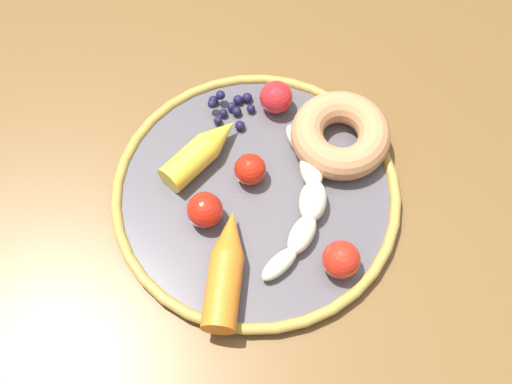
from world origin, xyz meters
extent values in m
plane|color=#3C3746|center=(0.00, 0.00, 0.00)|extent=(6.00, 6.00, 0.00)
cube|color=brown|center=(0.00, 0.00, 0.72)|extent=(1.00, 0.96, 0.03)
cube|color=brown|center=(-0.44, -0.42, 0.35)|extent=(0.05, 0.05, 0.70)
cylinder|color=#504B50|center=(-0.01, 0.01, 0.74)|extent=(0.31, 0.31, 0.01)
torus|color=#B3903C|center=(-0.01, 0.01, 0.74)|extent=(0.32, 0.32, 0.01)
ellipsoid|color=#F0EABF|center=(0.06, 0.08, 0.75)|extent=(0.05, 0.03, 0.02)
ellipsoid|color=#F0EABF|center=(0.02, 0.08, 0.76)|extent=(0.05, 0.03, 0.02)
ellipsoid|color=#F0EABF|center=(-0.02, 0.08, 0.76)|extent=(0.06, 0.04, 0.03)
ellipsoid|color=#F0EABF|center=(-0.06, 0.06, 0.76)|extent=(0.05, 0.05, 0.02)
ellipsoid|color=#F0EABF|center=(-0.08, 0.03, 0.75)|extent=(0.04, 0.05, 0.02)
cylinder|color=orange|center=(0.12, 0.04, 0.76)|extent=(0.09, 0.06, 0.04)
cone|color=orange|center=(0.06, 0.02, 0.76)|extent=(0.06, 0.05, 0.04)
cylinder|color=yellow|center=(0.00, -0.07, 0.76)|extent=(0.07, 0.05, 0.03)
cone|color=yellow|center=(-0.05, -0.05, 0.76)|extent=(0.05, 0.04, 0.03)
torus|color=tan|center=(-0.11, 0.07, 0.76)|extent=(0.13, 0.13, 0.04)
sphere|color=#191638|center=(-0.09, -0.05, 0.75)|extent=(0.01, 0.01, 0.01)
sphere|color=#191638|center=(-0.11, -0.06, 0.75)|extent=(0.01, 0.01, 0.01)
sphere|color=#191638|center=(-0.09, -0.06, 0.75)|extent=(0.01, 0.01, 0.01)
sphere|color=#191638|center=(-0.08, -0.07, 0.75)|extent=(0.01, 0.01, 0.01)
sphere|color=#191638|center=(-0.10, -0.04, 0.75)|extent=(0.01, 0.01, 0.01)
sphere|color=#191638|center=(-0.07, -0.07, 0.75)|extent=(0.01, 0.01, 0.01)
sphere|color=#191638|center=(-0.09, -0.08, 0.75)|extent=(0.01, 0.01, 0.01)
sphere|color=#191638|center=(-0.08, -0.04, 0.75)|extent=(0.01, 0.01, 0.01)
sphere|color=#191638|center=(-0.11, -0.05, 0.75)|extent=(0.01, 0.01, 0.01)
sphere|color=#191638|center=(-0.10, -0.08, 0.76)|extent=(0.01, 0.01, 0.01)
sphere|color=#191638|center=(-0.08, -0.08, 0.76)|extent=(0.01, 0.01, 0.01)
sphere|color=red|center=(0.03, 0.13, 0.76)|extent=(0.04, 0.04, 0.04)
sphere|color=red|center=(0.04, -0.02, 0.76)|extent=(0.04, 0.04, 0.04)
sphere|color=red|center=(-0.02, 0.00, 0.76)|extent=(0.04, 0.04, 0.04)
sphere|color=red|center=(-0.12, -0.02, 0.76)|extent=(0.04, 0.04, 0.04)
camera|label=1|loc=(0.29, 0.16, 1.38)|focal=45.29mm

